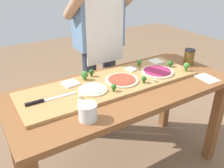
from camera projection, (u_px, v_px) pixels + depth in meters
The scene contains 23 objects.
prep_table at pixel (123, 101), 1.72m from camera, with size 1.58×0.69×0.78m.
cutting_board at pixel (111, 83), 1.68m from camera, with size 1.28×0.41×0.02m, color #B27F47.
chefs_knife at pixel (44, 100), 1.44m from camera, with size 0.32×0.02×0.02m.
pizza_whole_beet_magenta at pixel (157, 71), 1.82m from camera, with size 0.25×0.25×0.02m.
pizza_whole_white_garlic at pixel (93, 89), 1.56m from camera, with size 0.19×0.19×0.02m.
pizza_whole_tomato_red at pixel (122, 80), 1.69m from camera, with size 0.23×0.23×0.02m.
pizza_slice_far_left at pixel (156, 62), 2.00m from camera, with size 0.10×0.10×0.01m, color silver.
pizza_slice_near_left at pixel (131, 69), 1.86m from camera, with size 0.07×0.07×0.01m, color silver.
pizza_slice_far_right at pixel (70, 83), 1.64m from camera, with size 0.10×0.10×0.01m, color silver.
broccoli_floret_back_mid at pixel (186, 66), 1.83m from camera, with size 0.05×0.05×0.07m.
broccoli_floret_front_left at pixel (114, 87), 1.54m from camera, with size 0.04×0.04×0.05m.
broccoli_floret_front_mid at pixel (91, 72), 1.74m from camera, with size 0.04×0.04×0.06m.
broccoli_floret_front_right at pixel (139, 62), 1.92m from camera, with size 0.04×0.04×0.05m.
broccoli_floret_back_right at pixel (144, 79), 1.65m from camera, with size 0.04×0.04×0.05m.
broccoli_floret_center_left at pixel (85, 75), 1.69m from camera, with size 0.05×0.05×0.07m.
broccoli_floret_back_left at pixel (170, 63), 1.91m from camera, with size 0.04×0.04×0.05m.
cheese_crumble_a at pixel (80, 97), 1.47m from camera, with size 0.02×0.02×0.02m, color silver.
cheese_crumble_b at pixel (155, 81), 1.67m from camera, with size 0.02×0.02×0.02m, color silver.
cheese_crumble_c at pixel (80, 101), 1.42m from camera, with size 0.02×0.02×0.02m, color silver.
flour_cup at pixel (88, 113), 1.29m from camera, with size 0.10×0.10×0.10m.
sauce_jar at pixel (189, 57), 1.98m from camera, with size 0.08×0.08×0.13m.
recipe_note at pixel (207, 78), 1.77m from camera, with size 0.12×0.15×0.00m, color white.
cook_center at pixel (99, 36), 2.02m from camera, with size 0.54×0.39×1.67m.
Camera 1 is at (-0.85, -1.21, 1.55)m, focal length 38.61 mm.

